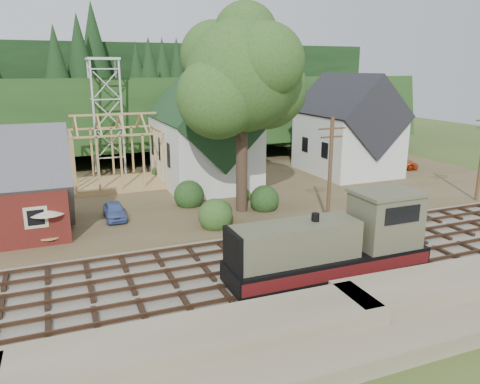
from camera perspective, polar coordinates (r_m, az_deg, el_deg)
name	(u,v)px	position (r m, az deg, el deg)	size (l,w,h in m)	color
ground	(274,265)	(28.33, 4.19, -8.83)	(140.00, 140.00, 0.00)	#384C1E
embankment	(360,338)	(21.92, 14.47, -16.89)	(64.00, 5.00, 1.60)	#7F7259
railroad_bed	(274,263)	(28.30, 4.19, -8.68)	(64.00, 11.00, 0.16)	#726B5B
village_flat	(190,191)	(44.26, -6.14, 0.10)	(64.00, 26.00, 0.30)	brown
hillside	(142,152)	(67.20, -11.86, 4.81)	(70.00, 28.00, 8.00)	#1E3F19
ridge	(124,137)	(82.81, -13.92, 6.54)	(80.00, 20.00, 12.00)	black
church	(204,135)	(45.42, -4.47, 6.99)	(8.40, 15.17, 13.00)	silver
farmhouse	(347,131)	(51.97, 12.97, 7.31)	(8.40, 10.80, 10.60)	silver
timber_frame	(117,156)	(46.27, -14.81, 4.29)	(8.20, 6.20, 6.99)	tan
lattice_tower	(104,81)	(51.53, -16.24, 12.81)	(3.20, 3.20, 12.12)	silver
big_tree	(243,84)	(36.05, 0.42, 13.04)	(10.90, 8.40, 14.70)	#38281E
telegraph_pole_near	(330,169)	(34.71, 10.93, 2.75)	(2.20, 0.28, 8.00)	#4C331E
locomotive	(336,244)	(26.23, 11.65, -6.27)	(11.45, 2.86, 4.60)	black
car_blue	(114,211)	(36.62, -15.05, -2.21)	(1.51, 3.75, 1.28)	#5069AC
car_red	(397,163)	(55.92, 18.57, 3.36)	(2.18, 4.73, 1.31)	#C43A0F
patio_set	(47,211)	(32.45, -22.48, -2.16)	(2.32, 2.32, 2.58)	silver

